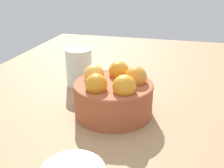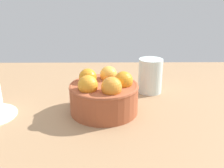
{
  "view_description": "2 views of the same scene",
  "coord_description": "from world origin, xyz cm",
  "views": [
    {
      "loc": [
        49.35,
        12.63,
        28.08
      ],
      "look_at": [
        -0.03,
        -0.33,
        6.7
      ],
      "focal_mm": 43.33,
      "sensor_mm": 36.0,
      "label": 1
    },
    {
      "loc": [
        -1.37,
        57.3,
        28.62
      ],
      "look_at": [
        -1.94,
        -2.29,
        6.25
      ],
      "focal_mm": 41.64,
      "sensor_mm": 36.0,
      "label": 2
    }
  ],
  "objects": [
    {
      "name": "ground_plane",
      "position": [
        0.0,
        0.0,
        -1.62
      ],
      "size": [
        141.44,
        87.34,
        3.24
      ],
      "primitive_type": "cube",
      "color": "#997551"
    },
    {
      "name": "terracotta_bowl",
      "position": [
        -0.0,
        0.05,
        4.56
      ],
      "size": [
        16.53,
        16.53,
        10.28
      ],
      "color": "#9E4C2D",
      "rests_on": "ground_plane"
    },
    {
      "name": "water_glass",
      "position": [
        -12.95,
        -12.64,
        4.87
      ],
      "size": [
        6.79,
        6.79,
        9.73
      ],
      "primitive_type": "cylinder",
      "color": "silver",
      "rests_on": "ground_plane"
    }
  ]
}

